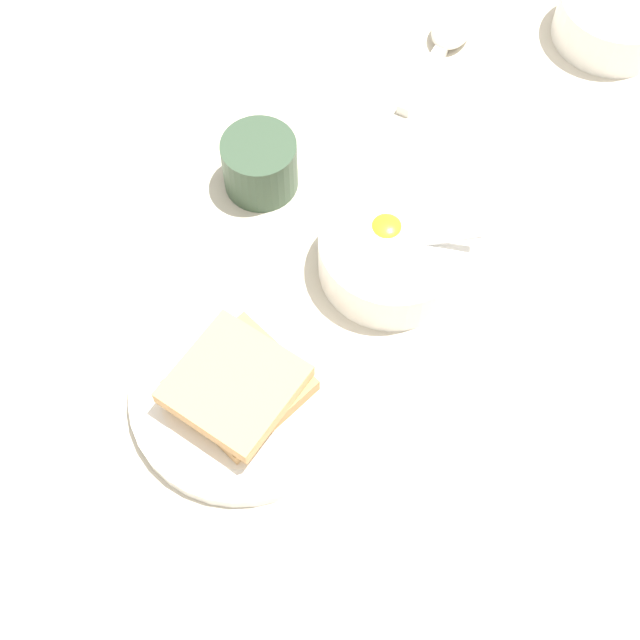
% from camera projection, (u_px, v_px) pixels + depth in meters
% --- Properties ---
extents(ground_plane, '(3.00, 3.00, 0.00)m').
position_uv_depth(ground_plane, '(502.00, 199.00, 0.95)').
color(ground_plane, beige).
extents(egg_bowl, '(0.16, 0.15, 0.08)m').
position_uv_depth(egg_bowl, '(392.00, 253.00, 0.88)').
color(egg_bowl, white).
rests_on(egg_bowl, ground_plane).
extents(toast_plate, '(0.21, 0.21, 0.02)m').
position_uv_depth(toast_plate, '(243.00, 394.00, 0.83)').
color(toast_plate, white).
rests_on(toast_plate, ground_plane).
extents(toast_sandwich, '(0.15, 0.15, 0.04)m').
position_uv_depth(toast_sandwich, '(237.00, 385.00, 0.81)').
color(toast_sandwich, tan).
rests_on(toast_sandwich, toast_plate).
extents(soup_spoon, '(0.10, 0.16, 0.03)m').
position_uv_depth(soup_spoon, '(446.00, 39.00, 1.04)').
color(soup_spoon, white).
rests_on(soup_spoon, ground_plane).
extents(congee_bowl, '(0.14, 0.14, 0.05)m').
position_uv_depth(congee_bowl, '(616.00, 16.00, 1.03)').
color(congee_bowl, white).
rests_on(congee_bowl, ground_plane).
extents(drinking_cup, '(0.08, 0.08, 0.06)m').
position_uv_depth(drinking_cup, '(260.00, 163.00, 0.93)').
color(drinking_cup, '#334733').
rests_on(drinking_cup, ground_plane).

